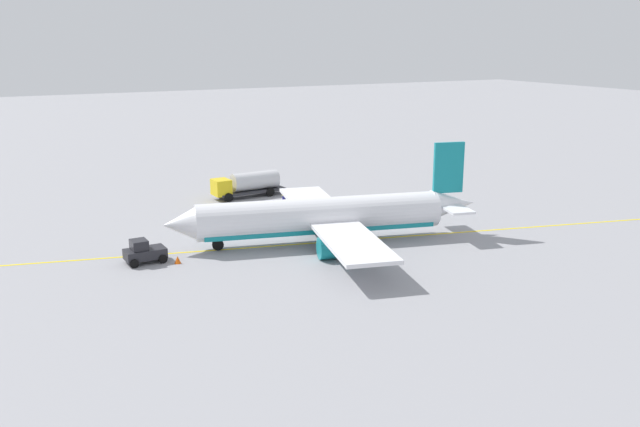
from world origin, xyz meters
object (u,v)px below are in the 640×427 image
object	(u,v)px
refueling_worker	(284,196)
fuel_tanker	(248,184)
airplane	(325,217)
pushback_tug	(144,252)
safety_cone_nose	(178,260)

from	to	relation	value
refueling_worker	fuel_tanker	bearing A→B (deg)	-58.72
airplane	fuel_tanker	size ratio (longest dim) A/B	3.27
pushback_tug	refueling_worker	size ratio (longest dim) A/B	2.17
refueling_worker	airplane	bearing A→B (deg)	79.20
airplane	fuel_tanker	distance (m)	22.17
refueling_worker	safety_cone_nose	world-z (taller)	refueling_worker
airplane	pushback_tug	distance (m)	17.67
fuel_tanker	pushback_tug	world-z (taller)	fuel_tanker
refueling_worker	pushback_tug	bearing A→B (deg)	36.61
pushback_tug	safety_cone_nose	distance (m)	3.14
refueling_worker	safety_cone_nose	bearing A→B (deg)	43.16
airplane	safety_cone_nose	bearing A→B (deg)	-1.22
pushback_tug	refueling_worker	xyz separation A→B (m)	(-20.81, -15.46, -0.19)
airplane	fuel_tanker	xyz separation A→B (m)	(-0.40, -22.15, -0.90)
fuel_tanker	pushback_tug	xyz separation A→B (m)	(17.89, 20.25, -0.71)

